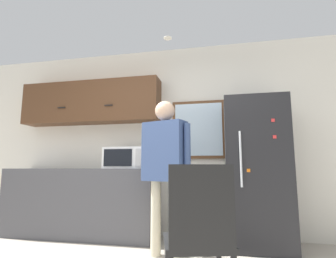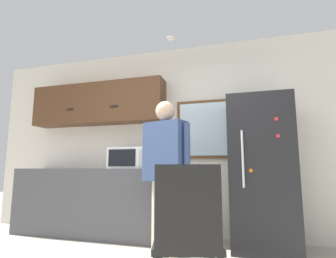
{
  "view_description": "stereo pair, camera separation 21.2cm",
  "coord_description": "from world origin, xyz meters",
  "px_view_note": "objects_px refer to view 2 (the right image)",
  "views": [
    {
      "loc": [
        0.79,
        -1.61,
        0.93
      ],
      "look_at": [
        0.22,
        1.14,
        1.34
      ],
      "focal_mm": 28.0,
      "sensor_mm": 36.0,
      "label": 1
    },
    {
      "loc": [
        0.99,
        -1.56,
        0.93
      ],
      "look_at": [
        0.22,
        1.14,
        1.34
      ],
      "focal_mm": 28.0,
      "sensor_mm": 36.0,
      "label": 2
    }
  ],
  "objects_px": {
    "refrigerator": "(261,171)",
    "chair": "(187,232)",
    "person": "(165,159)",
    "microwave": "(131,158)"
  },
  "relations": [
    {
      "from": "microwave",
      "to": "refrigerator",
      "type": "distance_m",
      "value": 1.67
    },
    {
      "from": "microwave",
      "to": "refrigerator",
      "type": "relative_size",
      "value": 0.31
    },
    {
      "from": "refrigerator",
      "to": "chair",
      "type": "relative_size",
      "value": 1.86
    },
    {
      "from": "microwave",
      "to": "chair",
      "type": "height_order",
      "value": "microwave"
    },
    {
      "from": "microwave",
      "to": "refrigerator",
      "type": "bearing_deg",
      "value": -0.29
    },
    {
      "from": "microwave",
      "to": "chair",
      "type": "bearing_deg",
      "value": -54.78
    },
    {
      "from": "refrigerator",
      "to": "chair",
      "type": "xyz_separation_m",
      "value": [
        -0.56,
        -1.55,
        -0.37
      ]
    },
    {
      "from": "chair",
      "to": "refrigerator",
      "type": "bearing_deg",
      "value": -124.55
    },
    {
      "from": "person",
      "to": "microwave",
      "type": "bearing_deg",
      "value": 158.61
    },
    {
      "from": "person",
      "to": "chair",
      "type": "xyz_separation_m",
      "value": [
        0.45,
        -1.01,
        -0.51
      ]
    }
  ]
}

